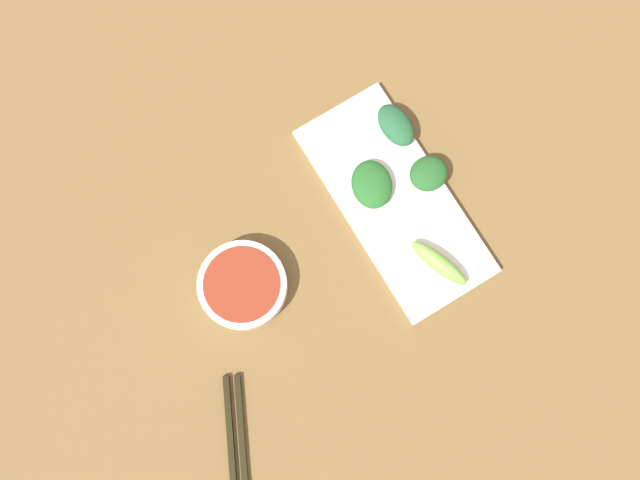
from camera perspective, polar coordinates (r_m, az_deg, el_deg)
The scene contains 8 objects.
tabletop at distance 0.97m, azimuth -1.00°, elevation 0.25°, with size 2.10×2.10×0.02m, color brown.
sauce_bowl at distance 0.94m, azimuth -6.29°, elevation -3.69°, with size 0.12×0.12×0.03m.
serving_plate at distance 0.97m, azimuth 6.08°, elevation 3.17°, with size 0.14×0.31×0.01m, color silver.
broccoli_leafy_0 at distance 0.95m, azimuth 4.22°, elevation 4.53°, with size 0.05×0.07×0.02m, color #215A21.
broccoli_leafy_1 at distance 0.97m, azimuth 8.80°, elevation 5.35°, with size 0.05×0.05×0.02m, color #205422.
broccoli_stalk_2 at distance 0.94m, azimuth 9.64°, elevation -1.86°, with size 0.02×0.09×0.02m, color #6EA640.
broccoli_leafy_3 at distance 0.98m, azimuth 6.17°, elevation 9.24°, with size 0.04×0.07×0.02m, color #20542E.
chopsticks at distance 0.95m, azimuth -6.66°, elevation -17.76°, with size 0.12×0.22×0.01m.
Camera 1 is at (-0.08, -0.16, 0.96)m, focal length 39.44 mm.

